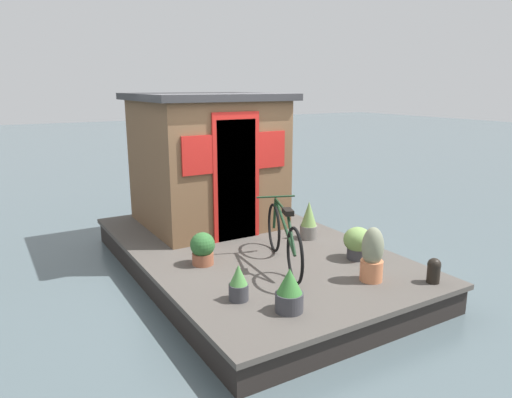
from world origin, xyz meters
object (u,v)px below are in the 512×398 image
Objects in this scene: houseboat_cabin at (207,159)px; bicycle at (284,237)px; potted_plant_lavender at (289,291)px; potted_plant_fern at (239,283)px; potted_plant_mint at (372,256)px; potted_plant_basil at (358,242)px; potted_plant_sage at (309,221)px; mooring_bollard at (434,270)px; potted_plant_geranium at (203,248)px.

bicycle is (-2.16, 0.00, -0.66)m from houseboat_cabin.
potted_plant_fern is at bearing 33.28° from potted_plant_lavender.
potted_plant_mint is at bearing -83.61° from potted_plant_lavender.
houseboat_cabin is 2.74m from potted_plant_basil.
potted_plant_mint reaches higher than potted_plant_sage.
potted_plant_lavender reaches higher than potted_plant_fern.
bicycle is 5.61× the size of mooring_bollard.
potted_plant_geranium is 1.41× the size of mooring_bollard.
bicycle is 2.57× the size of potted_plant_mint.
houseboat_cabin is 5.16× the size of potted_plant_basil.
potted_plant_basil is at bearing -29.66° from potted_plant_mint.
potted_plant_sage is 1.99m from mooring_bollard.
potted_plant_geranium is (0.54, 0.83, -0.16)m from bicycle.
potted_plant_mint is 2.18× the size of mooring_bollard.
potted_plant_basil is (-2.45, -0.93, -0.81)m from houseboat_cabin.
potted_plant_sage is at bearing -148.58° from houseboat_cabin.
bicycle is at bearing -123.12° from potted_plant_geranium.
houseboat_cabin is 2.99m from potted_plant_fern.
houseboat_cabin reaches higher than potted_plant_basil.
potted_plant_mint is (-0.60, 0.34, 0.08)m from potted_plant_basil.
potted_plant_mint is (-3.04, -0.59, -0.73)m from houseboat_cabin.
potted_plant_fern is at bearing 124.25° from potted_plant_sage.
potted_plant_mint reaches higher than potted_plant_geranium.
houseboat_cabin is at bearing -11.06° from potted_plant_lavender.
bicycle is 1.00m from potted_plant_geranium.
potted_plant_basil is at bearing -115.08° from potted_plant_geranium.
houseboat_cabin is 1.89m from potted_plant_sage.
mooring_bollard is (-1.82, -1.98, -0.05)m from potted_plant_geranium.
potted_plant_sage reaches higher than potted_plant_geranium.
houseboat_cabin is 3.18m from potted_plant_mint.
potted_plant_geranium is 1.10m from potted_plant_fern.
potted_plant_sage reaches higher than mooring_bollard.
potted_plant_lavender is at bearing -146.72° from potted_plant_fern.
potted_plant_fern is at bearing 98.16° from potted_plant_basil.
potted_plant_basil reaches higher than potted_plant_geranium.
potted_plant_basil reaches higher than potted_plant_fern.
houseboat_cabin is at bearing -18.87° from potted_plant_fern.
bicycle is at bearing -31.22° from potted_plant_lavender.
potted_plant_fern is at bearing 77.79° from potted_plant_mint.
potted_plant_fern is (0.47, 0.31, -0.03)m from potted_plant_lavender.
bicycle is 1.14m from potted_plant_sage.
potted_plant_lavender is 0.71× the size of potted_plant_mint.
mooring_bollard is at bearing -161.55° from houseboat_cabin.
houseboat_cabin reaches higher than potted_plant_lavender.
potted_plant_geranium is at bearing 64.92° from potted_plant_basil.
potted_plant_geranium reaches higher than mooring_bollard.
potted_plant_sage is (0.15, -1.73, 0.05)m from potted_plant_geranium.
potted_plant_basil is (-0.29, -0.94, -0.14)m from bicycle.
bicycle reaches higher than potted_plant_mint.
potted_plant_mint reaches higher than mooring_bollard.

